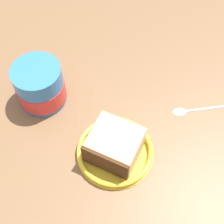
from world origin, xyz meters
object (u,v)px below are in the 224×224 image
(small_plate, at_px, (115,151))
(cake_slice, at_px, (114,145))
(teaspoon, at_px, (188,110))
(tea_mug, at_px, (40,86))

(small_plate, relative_size, cake_slice, 1.22)
(cake_slice, xyz_separation_m, teaspoon, (-0.18, -0.00, -0.03))
(teaspoon, bearing_deg, cake_slice, 0.16)
(small_plate, xyz_separation_m, tea_mug, (0.06, -0.19, 0.03))
(small_plate, relative_size, tea_mug, 1.19)
(tea_mug, bearing_deg, cake_slice, 107.05)
(cake_slice, bearing_deg, tea_mug, -72.95)
(small_plate, bearing_deg, cake_slice, 32.96)
(cake_slice, relative_size, tea_mug, 0.97)
(small_plate, distance_m, tea_mug, 0.20)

